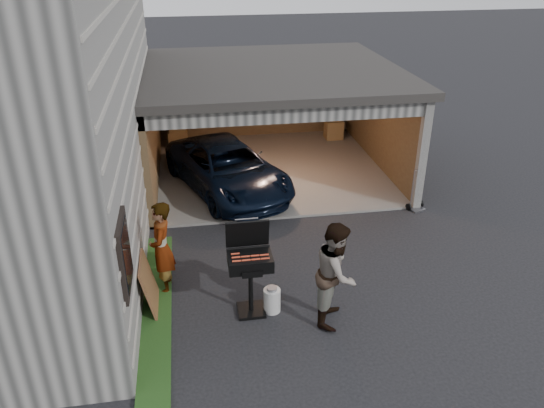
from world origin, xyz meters
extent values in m
plane|color=black|center=(0.00, 0.00, 0.00)|extent=(80.00, 80.00, 0.00)
cube|color=#193814|center=(-2.25, -1.00, 0.03)|extent=(0.50, 8.00, 0.06)
cube|color=#605E59|center=(0.75, 6.50, 0.03)|extent=(6.50, 6.00, 0.06)
cube|color=#483321|center=(0.75, 9.43, 1.35)|extent=(6.50, 0.15, 2.70)
cube|color=#483321|center=(3.92, 6.50, 1.35)|extent=(0.15, 6.00, 2.70)
cube|color=#483321|center=(-2.42, 6.50, 1.35)|extent=(0.15, 6.00, 2.70)
cube|color=#2D2B28|center=(0.75, 6.50, 2.80)|extent=(6.80, 6.30, 0.20)
cube|color=#474744|center=(0.75, 3.58, 2.52)|extent=(6.50, 0.16, 0.36)
cube|color=beige|center=(0.75, 4.80, 2.62)|extent=(6.00, 2.40, 0.06)
cube|color=#474744|center=(3.90, 3.55, 1.35)|extent=(0.20, 0.18, 2.70)
cube|color=olive|center=(-1.80, 8.70, 0.31)|extent=(0.60, 0.50, 0.50)
cube|color=olive|center=(-1.80, 8.70, 0.79)|extent=(0.50, 0.45, 0.45)
cube|color=olive|center=(3.20, 8.60, 0.36)|extent=(0.55, 0.50, 0.60)
cube|color=brown|center=(3.38, 9.20, 1.20)|extent=(0.24, 0.43, 2.20)
imported|color=black|center=(-0.54, 5.20, 0.61)|extent=(3.39, 4.79, 1.21)
imported|color=#ADCAD9|center=(-2.10, 1.13, 0.90)|extent=(0.47, 0.68, 1.80)
imported|color=#412C19|center=(0.80, -0.20, 0.93)|extent=(1.01, 1.12, 1.87)
cube|color=black|center=(-0.60, 0.20, 0.03)|extent=(0.48, 0.48, 0.06)
cylinder|color=black|center=(-0.60, 0.20, 0.51)|extent=(0.08, 0.08, 0.95)
cube|color=black|center=(-0.60, 0.20, 1.06)|extent=(0.75, 0.52, 0.23)
cube|color=#59595B|center=(-0.60, 0.20, 1.15)|extent=(0.68, 0.45, 0.02)
cube|color=black|center=(-0.60, 0.53, 1.41)|extent=(0.75, 0.14, 0.52)
cylinder|color=silver|center=(-0.23, 0.17, 0.22)|extent=(0.40, 0.40, 0.45)
cube|color=brown|center=(-2.34, 0.59, 0.50)|extent=(0.25, 0.90, 0.99)
cube|color=slate|center=(3.90, 3.40, 0.02)|extent=(0.40, 0.32, 0.04)
cylinder|color=black|center=(3.67, 3.44, 0.09)|extent=(0.10, 0.18, 0.18)
cylinder|color=black|center=(4.05, 3.58, 0.09)|extent=(0.10, 0.18, 0.18)
cylinder|color=slate|center=(3.72, 3.46, 0.54)|extent=(0.03, 0.03, 1.03)
cylinder|color=slate|center=(4.00, 3.56, 0.54)|extent=(0.03, 0.03, 1.03)
cylinder|color=slate|center=(3.86, 3.51, 1.03)|extent=(0.29, 0.13, 0.03)
camera|label=1|loc=(-1.47, -7.30, 5.95)|focal=35.00mm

